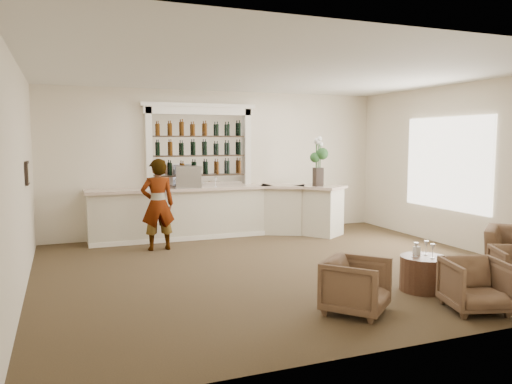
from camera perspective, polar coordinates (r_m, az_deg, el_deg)
ground at (r=8.67m, az=2.86°, el=-8.61°), size 8.00×8.00×0.00m
room_shell at (r=9.11m, az=2.03°, el=6.96°), size 8.04×7.02×3.32m
bar_counter at (r=11.26m, az=-4.15°, el=-2.25°), size 5.72×1.80×1.14m
back_bar_alcove at (r=11.45m, az=-6.43°, el=5.19°), size 2.64×0.25×3.00m
cocktail_table at (r=7.74m, az=18.58°, el=-8.81°), size 0.67×0.67×0.50m
sommelier at (r=10.04m, az=-11.16°, el=-1.42°), size 0.68×0.45×1.82m
armchair_left at (r=6.53m, az=11.38°, el=-10.48°), size 1.06×1.06×0.69m
armchair_center at (r=7.05m, az=23.82°, el=-9.74°), size 0.90×0.92×0.67m
espresso_machine at (r=11.01m, az=-7.73°, el=1.73°), size 0.62×0.55×0.47m
flower_vase at (r=11.34m, az=7.13°, el=3.82°), size 0.29×0.29×1.11m
wine_glass_bar_left at (r=10.96m, az=-9.10°, el=1.00°), size 0.07×0.07×0.21m
wine_glass_bar_right at (r=11.11m, az=-4.65°, el=1.12°), size 0.07×0.07×0.21m
wine_glass_tbl_a at (r=7.60m, az=17.83°, el=-6.30°), size 0.07×0.07×0.21m
wine_glass_tbl_b at (r=7.78m, az=18.86°, el=-6.06°), size 0.07×0.07×0.21m
wine_glass_tbl_c at (r=7.58m, az=19.54°, el=-6.38°), size 0.07×0.07×0.21m
napkin_holder at (r=7.76m, az=17.88°, el=-6.39°), size 0.08×0.08×0.12m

